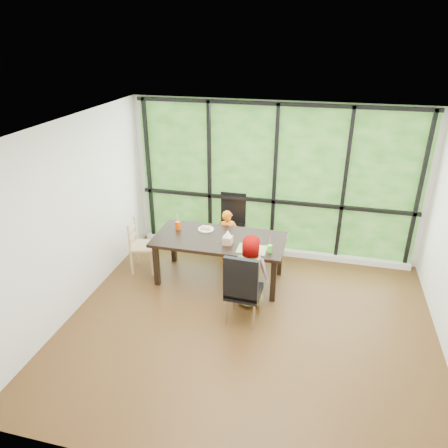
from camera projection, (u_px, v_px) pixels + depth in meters
The scene contains 22 objects.
ground at pixel (248, 326), 5.78m from camera, with size 5.00×5.00×0.00m, color black.
back_wall at pixel (275, 181), 7.19m from camera, with size 5.00×5.00×0.00m, color silver.
foliage_backdrop at pixel (275, 181), 7.17m from camera, with size 4.80×0.02×2.65m, color #1C5216.
window_mullions at pixel (274, 182), 7.14m from camera, with size 4.80×0.06×2.65m, color black, non-canonical shape.
window_sill at pixel (271, 250), 7.65m from camera, with size 4.80×0.12×0.10m, color silver.
dining_table at pixel (219, 259), 6.71m from camera, with size 2.05×0.97×0.75m, color black.
chair_window_leather at pixel (231, 224), 7.53m from camera, with size 0.46×0.46×1.08m, color black.
chair_interior_leather at pixel (244, 287), 5.70m from camera, with size 0.46×0.46×1.08m, color black.
chair_end_beech at pixel (144, 246), 6.96m from camera, with size 0.42×0.40×0.90m, color tan.
child_toddler at pixel (228, 237), 7.18m from camera, with size 0.35×0.23×0.96m, color orange.
child_older at pixel (251, 271), 6.03m from camera, with size 0.54×0.35×1.11m, color slate.
placemat at pixel (252, 249), 6.22m from camera, with size 0.43×0.31×0.01m, color tan.
plate_far at pixel (206, 229), 6.83m from camera, with size 0.26×0.26×0.02m, color white.
plate_near at pixel (252, 249), 6.22m from camera, with size 0.21×0.21×0.01m, color white.
orange_cup at pixel (178, 225), 6.82m from camera, with size 0.09×0.09×0.14m, color #DE4200.
green_cup at pixel (270, 249), 6.12m from camera, with size 0.07×0.07×0.11m, color #44CE27.
tissue_box at pixel (228, 240), 6.36m from camera, with size 0.14×0.14×0.12m, color tan.
crepe_rolls_far at pixel (206, 228), 6.82m from camera, with size 0.20×0.12×0.04m, color tan, non-canonical shape.
crepe_rolls_near at pixel (252, 247), 6.21m from camera, with size 0.10×0.12×0.04m, color tan, non-canonical shape.
straw_white at pixel (178, 219), 6.77m from camera, with size 0.01×0.01×0.20m, color white.
straw_pink at pixel (270, 243), 6.08m from camera, with size 0.01×0.01×0.20m, color pink.
tissue at pixel (228, 233), 6.31m from camera, with size 0.12×0.12×0.11m, color white.
Camera 1 is at (0.80, -4.59, 3.72)m, focal length 33.62 mm.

